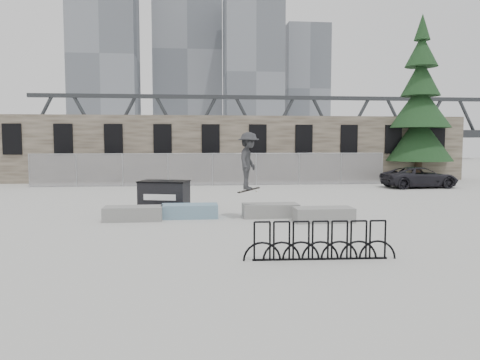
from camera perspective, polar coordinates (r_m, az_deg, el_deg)
The scene contains 14 objects.
ground at distance 16.89m, azimuth -1.43°, elevation -4.60°, with size 120.00×120.00×0.00m, color #AAAAA6.
stone_wall at distance 32.88m, azimuth -3.68°, elevation 3.85°, with size 36.00×2.58×4.50m.
chainlink_fence at distance 29.19m, azimuth -3.37°, elevation 1.36°, with size 22.06×0.06×2.02m.
planter_far_left at distance 16.67m, azimuth -12.89°, elevation -3.92°, with size 2.00×0.90×0.49m.
planter_center_left at distance 16.90m, azimuth -6.15°, elevation -3.71°, with size 2.00×0.90×0.49m.
planter_center_right at distance 17.01m, azimuth 3.73°, elevation -3.64°, with size 2.00×0.90×0.49m.
planter_offset at distance 16.25m, azimuth 10.14°, elevation -4.09°, with size 2.00×0.90×0.49m.
dumpster at distance 18.45m, azimuth -9.22°, elevation -1.95°, with size 2.08×1.57×1.22m.
bike_rack at distance 11.02m, azimuth 9.76°, elevation -7.35°, with size 3.59×0.20×0.90m.
spruce_tree at distance 35.19m, azimuth 21.07°, elevation 7.74°, with size 4.62×4.62×11.50m.
skyline_towers at distance 111.90m, azimuth -5.90°, elevation 13.94°, with size 58.00×28.00×48.00m.
truss_bridge at distance 72.52m, azimuth 3.03°, elevation 5.78°, with size 70.00×3.00×9.80m.
suv at distance 29.81m, azimuth 21.05°, elevation 0.31°, with size 2.05×4.45×1.24m, color black.
skateboarder at distance 16.44m, azimuth 1.06°, elevation 2.35°, with size 1.15×1.48×2.14m.
Camera 1 is at (-1.31, -16.61, 2.72)m, focal length 35.00 mm.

